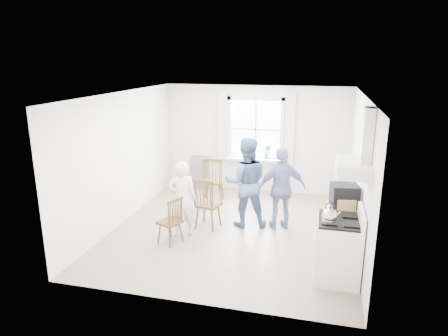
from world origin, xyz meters
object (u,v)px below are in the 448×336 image
at_px(windsor_chair_c, 173,216).
at_px(person_right, 282,189).
at_px(low_cabinet, 341,232).
at_px(person_left, 182,199).
at_px(windsor_chair_a, 213,176).
at_px(gas_stove, 338,249).
at_px(stereo_stack, 344,196).
at_px(windsor_chair_b, 205,198).
at_px(person_mid, 246,182).

relative_size(windsor_chair_c, person_right, 0.55).
bearing_deg(low_cabinet, person_left, 176.71).
relative_size(low_cabinet, windsor_chair_a, 0.83).
bearing_deg(gas_stove, low_cabinet, 84.32).
bearing_deg(windsor_chair_c, person_left, 85.12).
bearing_deg(windsor_chair_a, stereo_stack, -35.32).
relative_size(stereo_stack, windsor_chair_c, 0.54).
relative_size(stereo_stack, windsor_chair_a, 0.44).
relative_size(windsor_chair_b, windsor_chair_c, 1.18).
bearing_deg(gas_stove, windsor_chair_a, 135.31).
bearing_deg(windsor_chair_b, person_mid, 28.87).
bearing_deg(person_mid, windsor_chair_a, -61.04).
xyz_separation_m(low_cabinet, person_right, (-1.09, 0.96, 0.35)).
height_order(stereo_stack, person_left, person_left).
distance_m(low_cabinet, windsor_chair_c, 2.87).
height_order(gas_stove, stereo_stack, stereo_stack).
relative_size(windsor_chair_b, person_left, 0.72).
height_order(low_cabinet, stereo_stack, stereo_stack).
distance_m(windsor_chair_a, person_mid, 1.39).
bearing_deg(low_cabinet, windsor_chair_c, -175.55).
distance_m(low_cabinet, person_left, 2.85).
height_order(windsor_chair_a, windsor_chair_b, windsor_chair_a).
bearing_deg(stereo_stack, low_cabinet, 122.62).
relative_size(gas_stove, windsor_chair_a, 1.03).
bearing_deg(stereo_stack, person_mid, 152.35).
bearing_deg(windsor_chair_a, person_right, -30.70).
bearing_deg(person_left, windsor_chair_c, 61.34).
height_order(low_cabinet, windsor_chair_b, windsor_chair_b).
bearing_deg(windsor_chair_c, gas_stove, -9.71).
bearing_deg(windsor_chair_a, gas_stove, -44.69).
height_order(windsor_chair_b, person_mid, person_mid).
relative_size(stereo_stack, windsor_chair_b, 0.46).
bearing_deg(windsor_chair_c, low_cabinet, 4.45).
relative_size(stereo_stack, person_mid, 0.27).
distance_m(windsor_chair_c, person_right, 2.15).
distance_m(low_cabinet, windsor_chair_b, 2.56).
bearing_deg(gas_stove, person_right, 121.62).
height_order(person_left, person_mid, person_mid).
distance_m(gas_stove, person_mid, 2.40).
bearing_deg(windsor_chair_a, low_cabinet, -35.28).
xyz_separation_m(windsor_chair_a, person_right, (1.64, -0.97, 0.14)).
bearing_deg(low_cabinet, stereo_stack, -57.38).
bearing_deg(gas_stove, stereo_stack, 84.06).
distance_m(low_cabinet, person_mid, 2.06).
relative_size(windsor_chair_b, person_mid, 0.58).
relative_size(stereo_stack, person_left, 0.33).
xyz_separation_m(windsor_chair_b, person_right, (1.41, 0.42, 0.17)).
xyz_separation_m(stereo_stack, windsor_chair_c, (-2.86, -0.22, -0.55)).
bearing_deg(windsor_chair_c, windsor_chair_a, 86.49).
distance_m(low_cabinet, stereo_stack, 0.64).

